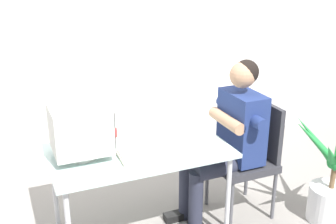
{
  "coord_description": "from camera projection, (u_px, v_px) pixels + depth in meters",
  "views": [
    {
      "loc": [
        -0.85,
        -2.56,
        1.99
      ],
      "look_at": [
        0.23,
        0.0,
        0.96
      ],
      "focal_mm": 44.6,
      "sensor_mm": 36.0,
      "label": 1
    }
  ],
  "objects": [
    {
      "name": "wall_back",
      "position": [
        119.0,
        12.0,
        4.02
      ],
      "size": [
        8.0,
        0.1,
        3.0
      ],
      "primitive_type": "cube",
      "color": "silver",
      "rests_on": "ground_plane"
    },
    {
      "name": "desk",
      "position": [
        139.0,
        156.0,
        2.99
      ],
      "size": [
        1.27,
        0.73,
        0.71
      ],
      "color": "#B7B7BC",
      "rests_on": "ground_plane"
    },
    {
      "name": "crt_monitor",
      "position": [
        81.0,
        129.0,
        2.8
      ],
      "size": [
        0.39,
        0.36,
        0.37
      ],
      "color": "silver",
      "rests_on": "desk"
    },
    {
      "name": "keyboard",
      "position": [
        125.0,
        150.0,
        2.92
      ],
      "size": [
        0.15,
        0.45,
        0.03
      ],
      "color": "beige",
      "rests_on": "desk"
    },
    {
      "name": "office_chair",
      "position": [
        250.0,
        153.0,
        3.34
      ],
      "size": [
        0.45,
        0.45,
        0.93
      ],
      "color": "#4C4C51",
      "rests_on": "ground_plane"
    },
    {
      "name": "person_seated",
      "position": [
        229.0,
        136.0,
        3.2
      ],
      "size": [
        0.72,
        0.6,
        1.29
      ],
      "color": "navy",
      "rests_on": "ground_plane"
    },
    {
      "name": "potted_plant",
      "position": [
        333.0,
        180.0,
        3.26
      ],
      "size": [
        0.73,
        0.69,
        0.9
      ],
      "color": "silver",
      "rests_on": "ground_plane"
    },
    {
      "name": "desk_mug",
      "position": [
        112.0,
        135.0,
        3.11
      ],
      "size": [
        0.08,
        0.1,
        0.09
      ],
      "color": "red",
      "rests_on": "desk"
    }
  ]
}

